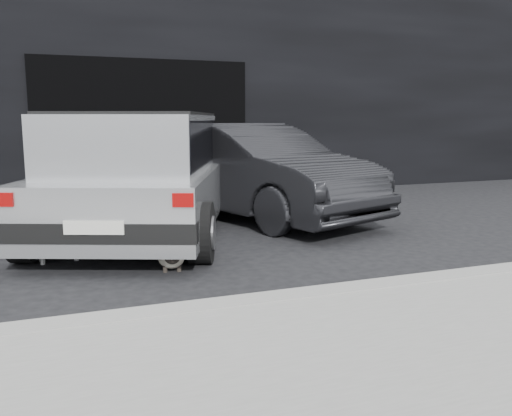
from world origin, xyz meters
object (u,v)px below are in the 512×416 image
object	(u,v)px
second_car	(253,171)
silver_hatchback	(142,169)
cat_siamese	(171,257)
cat_white	(62,243)

from	to	relation	value
second_car	silver_hatchback	bearing A→B (deg)	-177.86
cat_siamese	cat_white	bearing A→B (deg)	-26.39
silver_hatchback	cat_white	world-z (taller)	silver_hatchback
cat_white	silver_hatchback	bearing A→B (deg)	127.19
silver_hatchback	cat_siamese	world-z (taller)	silver_hatchback
silver_hatchback	second_car	size ratio (longest dim) A/B	1.07
silver_hatchback	second_car	xyz separation A→B (m)	(1.78, 0.71, -0.14)
cat_white	second_car	bearing A→B (deg)	113.85
second_car	cat_siamese	distance (m)	3.10
cat_siamese	silver_hatchback	bearing A→B (deg)	-80.98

